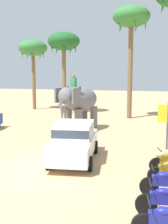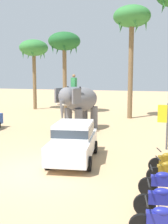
% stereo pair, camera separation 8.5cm
% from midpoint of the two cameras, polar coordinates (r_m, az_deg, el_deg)
% --- Properties ---
extents(ground_plane, '(120.00, 120.00, 0.00)m').
position_cam_midpoint_polar(ground_plane, '(10.87, -10.82, -12.60)').
color(ground_plane, tan).
extents(car_sedan_foreground, '(2.44, 4.35, 1.70)m').
position_cam_midpoint_polar(car_sedan_foreground, '(11.92, -2.03, -5.98)').
color(car_sedan_foreground, white).
rests_on(car_sedan_foreground, ground).
extents(elephant_with_mahout, '(2.52, 4.02, 3.88)m').
position_cam_midpoint_polar(elephant_with_mahout, '(18.24, -0.87, 2.16)').
color(elephant_with_mahout, slate).
rests_on(elephant_with_mahout, ground).
extents(motorcycle_second_in_row, '(1.79, 0.57, 0.94)m').
position_cam_midpoint_polar(motorcycle_second_in_row, '(7.78, 17.80, -17.65)').
color(motorcycle_second_in_row, black).
rests_on(motorcycle_second_in_row, ground).
extents(motorcycle_mid_row, '(1.79, 0.59, 0.94)m').
position_cam_midpoint_polar(motorcycle_mid_row, '(8.93, 17.77, -14.25)').
color(motorcycle_mid_row, black).
rests_on(motorcycle_mid_row, ground).
extents(palm_tree_left_of_road, '(3.20, 3.20, 9.74)m').
position_cam_midpoint_polar(palm_tree_left_of_road, '(24.41, 10.33, 18.74)').
color(palm_tree_left_of_road, brown).
rests_on(palm_tree_left_of_road, ground).
extents(palm_tree_far_back, '(3.20, 3.20, 8.10)m').
position_cam_midpoint_polar(palm_tree_far_back, '(27.31, -4.15, 14.44)').
color(palm_tree_far_back, brown).
rests_on(palm_tree_far_back, ground).
extents(palm_tree_leaning_seaward, '(3.20, 3.20, 7.80)m').
position_cam_midpoint_polar(palm_tree_leaning_seaward, '(30.93, -10.66, 13.00)').
color(palm_tree_leaning_seaward, brown).
rests_on(palm_tree_leaning_seaward, ground).
extents(signboard_yellow, '(1.00, 0.10, 2.40)m').
position_cam_midpoint_polar(signboard_yellow, '(14.14, 17.71, -1.05)').
color(signboard_yellow, '#4C4C51').
rests_on(signboard_yellow, ground).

